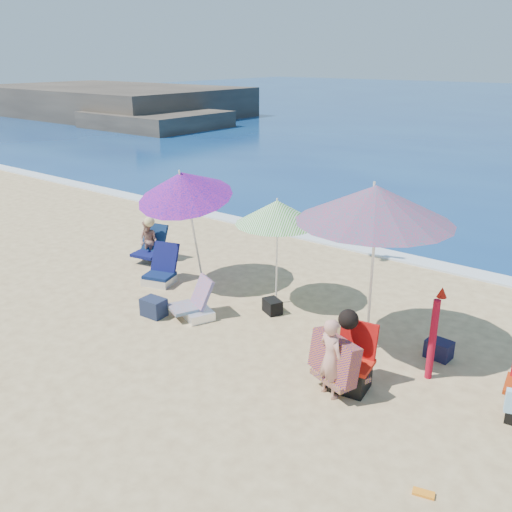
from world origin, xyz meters
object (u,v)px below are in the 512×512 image
Objects in this scene: umbrella_blue at (183,185)px; furled_umbrella at (434,330)px; person_center at (334,356)px; chair_rainbow at (196,307)px; person_left at (149,241)px; camp_chair_left at (351,370)px; umbrella_striped at (277,212)px; umbrella_turquoise at (375,204)px; chair_navy at (161,273)px.

umbrella_blue reaches higher than furled_umbrella.
person_center is at bearing -127.11° from furled_umbrella.
chair_rainbow is 0.83× the size of person_left.
camp_chair_left is 0.80× the size of person_center.
umbrella_striped is 2.99m from camp_chair_left.
chair_rainbow is at bearing -119.19° from umbrella_striped.
furled_umbrella is 1.17× the size of person_center.
umbrella_turquoise is 4.50m from chair_navy.
umbrella_blue is 2.87× the size of chair_rainbow.
umbrella_striped is 2.00m from chair_rainbow.
chair_navy is at bearing -32.73° from person_left.
furled_umbrella is (1.03, -0.19, -1.45)m from umbrella_turquoise.
umbrella_striped is 2.65m from chair_navy.
chair_rainbow is 2.92m from camp_chair_left.
person_center reaches higher than chair_navy.
umbrella_turquoise is 2.01m from umbrella_striped.
person_center is (0.21, -1.27, -1.61)m from umbrella_turquoise.
chair_navy is 0.71× the size of person_center.
umbrella_blue is at bearing 160.65° from person_center.
furled_umbrella reaches higher than camp_chair_left.
chair_navy is 1.62m from chair_rainbow.
person_left is at bearing 174.41° from umbrella_turquoise.
furled_umbrella is 5.12m from chair_navy.
chair_navy is at bearing 165.49° from person_center.
chair_rainbow is (-2.57, -0.79, -1.95)m from umbrella_turquoise.
furled_umbrella is 1.18m from camp_chair_left.
chair_navy is 1.24m from person_left.
umbrella_turquoise is at bearing 107.77° from camp_chair_left.
umbrella_striped is 1.73× the size of person_center.
umbrella_blue is 2.16m from chair_rainbow.
umbrella_striped is 2.45× the size of chair_navy.
chair_navy is 4.49m from camp_chair_left.
umbrella_turquoise is 2.16m from camp_chair_left.
umbrella_blue is 4.27m from person_center.
furled_umbrella is at bearing -10.42° from umbrella_turquoise.
umbrella_striped is at bearing 15.39° from chair_navy.
chair_rainbow is at bearing -170.53° from furled_umbrella.
chair_navy is 0.78× the size of person_left.
chair_navy is at bearing 157.10° from chair_rainbow.
umbrella_blue reaches higher than camp_chair_left.
chair_navy is at bearing -177.73° from umbrella_turquoise.
chair_rainbow is at bearing -39.86° from umbrella_blue.
camp_chair_left is at bearing -11.36° from chair_navy.
chair_navy is at bearing 179.69° from furled_umbrella.
chair_rainbow is 0.76× the size of person_center.
person_center is (3.83, -1.34, -1.35)m from umbrella_blue.
chair_rainbow is (-0.69, -1.23, -1.41)m from umbrella_striped.
person_center reaches higher than person_left.
chair_rainbow is at bearing -162.93° from umbrella_turquoise.
umbrella_striped is at bearing 166.96° from umbrella_turquoise.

